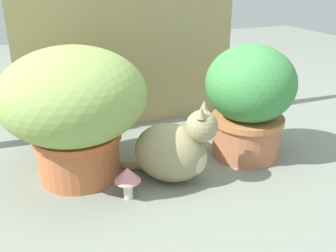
{
  "coord_description": "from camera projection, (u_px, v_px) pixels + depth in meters",
  "views": [
    {
      "loc": [
        -0.42,
        -1.11,
        0.72
      ],
      "look_at": [
        0.07,
        0.07,
        0.18
      ],
      "focal_mm": 40.2,
      "sensor_mm": 36.0,
      "label": 1
    }
  ],
  "objects": [
    {
      "name": "grass_planter",
      "position": [
        74.0,
        105.0,
        1.3
      ],
      "size": [
        0.51,
        0.51,
        0.48
      ],
      "color": "#BF673D",
      "rests_on": "ground"
    },
    {
      "name": "leafy_planter",
      "position": [
        249.0,
        98.0,
        1.47
      ],
      "size": [
        0.35,
        0.35,
        0.45
      ],
      "color": "#B76C4A",
      "rests_on": "ground"
    },
    {
      "name": "cat",
      "position": [
        175.0,
        150.0,
        1.33
      ],
      "size": [
        0.32,
        0.32,
        0.32
      ],
      "color": "#948B64",
      "rests_on": "ground"
    },
    {
      "name": "ground_plane",
      "position": [
        157.0,
        181.0,
        1.37
      ],
      "size": [
        6.0,
        6.0,
        0.0
      ],
      "primitive_type": "plane",
      "color": "gray"
    },
    {
      "name": "cardboard_backdrop",
      "position": [
        130.0,
        22.0,
        1.68
      ],
      "size": [
        1.04,
        0.03,
        0.98
      ],
      "primitive_type": "cube",
      "color": "tan",
      "rests_on": "ground"
    },
    {
      "name": "mushroom_ornament_pink",
      "position": [
        128.0,
        177.0,
        1.24
      ],
      "size": [
        0.09,
        0.09,
        0.11
      ],
      "color": "silver",
      "rests_on": "ground"
    }
  ]
}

